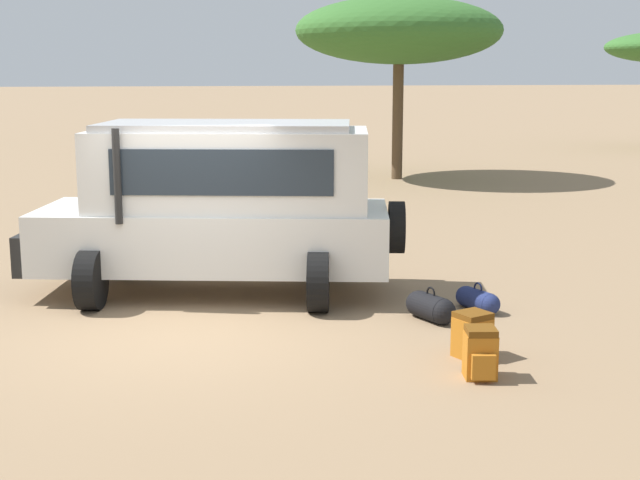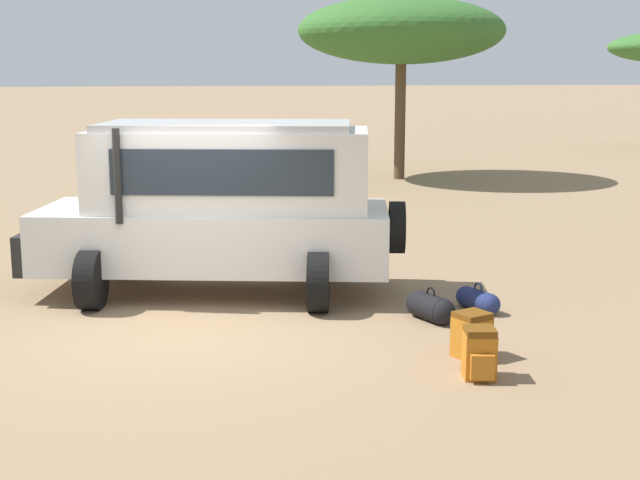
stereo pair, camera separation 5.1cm
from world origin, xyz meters
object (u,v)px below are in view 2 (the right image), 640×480
(safari_vehicle, at_px, (222,204))
(duffel_bag_low_black_case, at_px, (478,300))
(backpack_beside_front_wheel, at_px, (480,354))
(duffel_bag_soft_canvas, at_px, (430,307))
(backpack_cluster_center, at_px, (472,335))
(acacia_tree_left_mid, at_px, (401,31))

(safari_vehicle, relative_size, duffel_bag_low_black_case, 7.42)
(backpack_beside_front_wheel, relative_size, duffel_bag_soft_canvas, 0.69)
(backpack_beside_front_wheel, distance_m, backpack_cluster_center, 0.69)
(backpack_beside_front_wheel, distance_m, duffel_bag_low_black_case, 2.68)
(backpack_beside_front_wheel, bearing_deg, duffel_bag_low_black_case, 70.46)
(backpack_beside_front_wheel, height_order, duffel_bag_low_black_case, backpack_beside_front_wheel)
(backpack_cluster_center, height_order, duffel_bag_low_black_case, backpack_cluster_center)
(safari_vehicle, height_order, acacia_tree_left_mid, acacia_tree_left_mid)
(safari_vehicle, relative_size, backpack_beside_front_wheel, 10.13)
(safari_vehicle, xyz_separation_m, duffel_bag_soft_canvas, (2.51, -1.92, -1.12))
(backpack_beside_front_wheel, bearing_deg, acacia_tree_left_mid, 77.85)
(backpack_beside_front_wheel, height_order, duffel_bag_soft_canvas, backpack_beside_front_wheel)
(duffel_bag_soft_canvas, bearing_deg, backpack_beside_front_wheel, -93.57)
(backpack_cluster_center, height_order, acacia_tree_left_mid, acacia_tree_left_mid)
(duffel_bag_soft_canvas, bearing_deg, safari_vehicle, 142.70)
(duffel_bag_soft_canvas, relative_size, acacia_tree_left_mid, 0.13)
(backpack_beside_front_wheel, bearing_deg, backpack_cluster_center, 76.46)
(safari_vehicle, relative_size, acacia_tree_left_mid, 0.92)
(safari_vehicle, distance_m, acacia_tree_left_mid, 14.33)
(safari_vehicle, bearing_deg, acacia_tree_left_mid, 64.72)
(acacia_tree_left_mid, bearing_deg, backpack_cluster_center, -102.10)
(safari_vehicle, xyz_separation_m, duffel_bag_low_black_case, (3.27, -1.57, -1.15))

